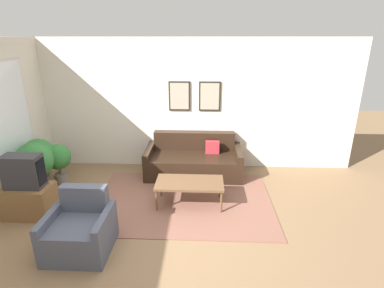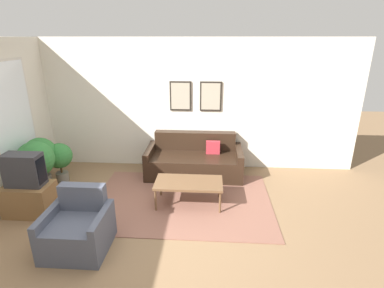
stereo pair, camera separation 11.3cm
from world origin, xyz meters
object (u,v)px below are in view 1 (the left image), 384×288
Objects in this scene: armchair at (80,231)px; potted_plant_tall at (34,162)px; tv at (23,171)px; coffee_table at (190,184)px; couch at (194,161)px.

potted_plant_tall is (-1.33, 1.40, 0.37)m from armchair.
potted_plant_tall is at bearing 107.29° from tv.
coffee_table is 2.74m from potted_plant_tall.
couch is at bearing 20.08° from potted_plant_tall.
tv is at bearing -170.11° from coffee_table.
tv reaches higher than potted_plant_tall.
tv is at bearing 147.97° from armchair.
tv is 0.71× the size of armchair.
armchair is 1.96m from potted_plant_tall.
armchair is at bearing -120.49° from couch.
potted_plant_tall reaches higher than armchair.
potted_plant_tall is (-2.74, -1.00, 0.36)m from couch.
armchair is at bearing -138.96° from coffee_table.
potted_plant_tall is at bearing 135.71° from armchair.
couch is 2.94m from potted_plant_tall.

